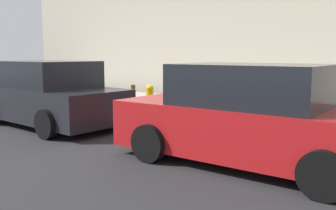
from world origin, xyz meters
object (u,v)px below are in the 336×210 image
suitcase_teal_4 (208,109)px  fire_hydrant (150,99)px  suitcase_maroon_3 (227,109)px  bollard_post (133,99)px  suitcase_red_5 (193,106)px  parked_car_charcoal_1 (50,96)px  suitcase_black_0 (293,118)px  suitcase_navy_2 (246,111)px  parked_car_red_0 (250,118)px  suitcase_silver_1 (269,114)px  suitcase_olive_6 (174,103)px

suitcase_teal_4 → fire_hydrant: (1.90, -0.06, 0.11)m
suitcase_maroon_3 → bollard_post: suitcase_maroon_3 is taller
suitcase_red_5 → bollard_post: 1.87m
suitcase_red_5 → parked_car_charcoal_1: bearing=38.8°
parked_car_charcoal_1 → fire_hydrant: bearing=-123.1°
suitcase_red_5 → suitcase_black_0: bearing=177.0°
suitcase_navy_2 → bollard_post: size_ratio=1.25×
suitcase_black_0 → parked_car_charcoal_1: 5.82m
suitcase_navy_2 → suitcase_teal_4: bearing=1.2°
suitcase_teal_4 → parked_car_charcoal_1: bearing=32.5°
suitcase_black_0 → parked_car_charcoal_1: bearing=21.3°
suitcase_red_5 → parked_car_red_0: (-2.67, 2.25, 0.27)m
suitcase_black_0 → bollard_post: suitcase_black_0 is taller
suitcase_silver_1 → suitcase_red_5: suitcase_silver_1 is taller
parked_car_charcoal_1 → suitcase_navy_2: bearing=-153.6°
suitcase_silver_1 → suitcase_navy_2: size_ratio=0.99×
suitcase_olive_6 → bollard_post: bearing=7.2°
suitcase_black_0 → fire_hydrant: bearing=-1.0°
suitcase_teal_4 → fire_hydrant: size_ratio=1.09×
suitcase_silver_1 → suitcase_teal_4: bearing=5.1°
suitcase_navy_2 → fire_hydrant: (2.89, -0.04, 0.05)m
suitcase_black_0 → suitcase_navy_2: 1.10m
suitcase_silver_1 → suitcase_black_0: bearing=166.2°
bollard_post → parked_car_red_0: bearing=155.8°
suitcase_silver_1 → parked_car_charcoal_1: parked_car_charcoal_1 is taller
suitcase_teal_4 → suitcase_navy_2: bearing=-178.8°
suitcase_silver_1 → suitcase_olive_6: (2.59, 0.06, 0.04)m
suitcase_red_5 → bollard_post: size_ratio=1.22×
suitcase_teal_4 → parked_car_charcoal_1: size_ratio=0.21×
bollard_post → suitcase_olive_6: bearing=-172.8°
bollard_post → parked_car_red_0: size_ratio=0.18×
suitcase_olive_6 → parked_car_charcoal_1: size_ratio=0.23×
suitcase_red_5 → fire_hydrant: 1.37m
bollard_post → parked_car_red_0: parked_car_red_0 is taller
suitcase_silver_1 → suitcase_navy_2: (0.52, 0.11, 0.04)m
suitcase_maroon_3 → bollard_post: (2.90, 0.13, 0.04)m
suitcase_black_0 → suitcase_teal_4: (2.09, -0.01, -0.02)m
bollard_post → suitcase_silver_1: bearing=-176.7°
suitcase_red_5 → parked_car_red_0: size_ratio=0.22×
bollard_post → fire_hydrant: bearing=-162.9°
suitcase_olive_6 → bollard_post: (1.31, 0.16, 0.03)m
suitcase_teal_4 → suitcase_silver_1: bearing=-174.9°
suitcase_maroon_3 → parked_car_charcoal_1: parked_car_charcoal_1 is taller
suitcase_maroon_3 → suitcase_teal_4: (0.51, 0.04, -0.04)m
fire_hydrant → suitcase_teal_4: bearing=178.1°
suitcase_black_0 → suitcase_olive_6: (3.17, -0.08, 0.03)m
suitcase_olive_6 → parked_car_red_0: bearing=145.7°
suitcase_navy_2 → bollard_post: 3.38m
suitcase_maroon_3 → fire_hydrant: 2.41m
suitcase_black_0 → bollard_post: bearing=1.0°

